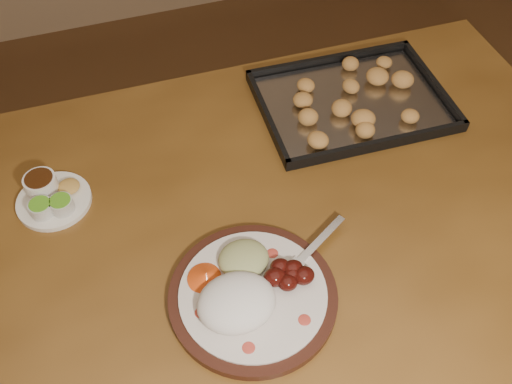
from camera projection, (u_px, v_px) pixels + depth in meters
name	position (u px, v px, depth m)	size (l,w,h in m)	color
dining_table	(244.00, 250.00, 1.15)	(1.51, 0.92, 0.75)	brown
dinner_plate	(249.00, 292.00, 0.96)	(0.35, 0.29, 0.07)	black
condiment_saucer	(51.00, 196.00, 1.09)	(0.14, 0.14, 0.05)	white
baking_tray	(352.00, 100.00, 1.27)	(0.42, 0.32, 0.04)	black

